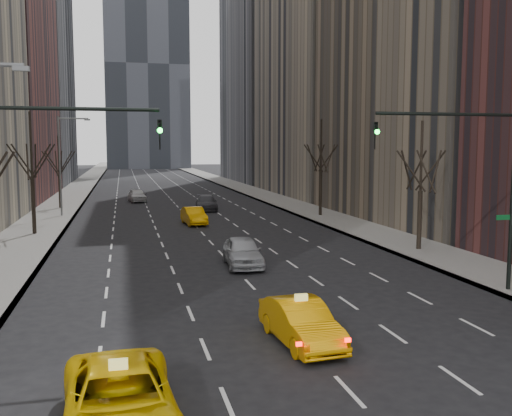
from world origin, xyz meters
TOP-DOWN VIEW (x-y plane):
  - sidewalk_left at (-12.25, 70.00)m, footprint 4.50×320.00m
  - sidewalk_right at (12.25, 70.00)m, footprint 4.50×320.00m
  - bld_left_deep at (-21.50, 96.00)m, footprint 14.00×30.00m
  - bld_right_far at (21.50, 64.00)m, footprint 14.00×28.00m
  - bld_right_deep at (21.50, 95.00)m, footprint 14.00×30.00m
  - tree_lw_c at (-12.00, 34.00)m, footprint 3.36×3.50m
  - tree_lw_d at (-12.00, 52.00)m, footprint 3.36×3.50m
  - tree_rw_b at (12.00, 22.00)m, footprint 3.36×3.50m
  - tree_rw_c at (12.00, 40.00)m, footprint 3.36×3.50m
  - traffic_mast_left at (-9.11, 12.00)m, footprint 6.69×0.39m
  - traffic_mast_right at (9.11, 12.00)m, footprint 6.69×0.39m
  - streetlight_far at (-10.84, 45.00)m, footprint 2.83×0.22m
  - taxi_suv at (-5.86, 3.08)m, footprint 2.77×5.54m
  - taxi_sedan at (-0.13, 7.80)m, footprint 1.89×4.46m
  - silver_sedan_ahead at (0.53, 20.15)m, footprint 2.15×4.74m
  - far_taxi at (-0.02, 37.29)m, footprint 1.88×4.45m
  - far_suv_grey at (2.53, 47.61)m, footprint 2.56×5.30m
  - far_car_white at (-4.10, 58.35)m, footprint 2.30×4.66m

SIDE VIEW (x-z plane):
  - sidewalk_left at x=-12.25m, z-range 0.00..0.15m
  - sidewalk_right at x=12.25m, z-range 0.00..0.15m
  - far_taxi at x=-0.02m, z-range 0.00..1.43m
  - taxi_sedan at x=-0.13m, z-range 0.00..1.43m
  - far_suv_grey at x=2.53m, z-range 0.00..1.49m
  - taxi_suv at x=-5.86m, z-range 0.00..1.51m
  - far_car_white at x=-4.10m, z-range 0.00..1.53m
  - silver_sedan_ahead at x=0.53m, z-range 0.00..1.58m
  - tree_lw_d at x=-12.00m, z-range -0.12..7.24m
  - tree_rw_b at x=12.00m, z-range -0.19..7.63m
  - tree_lw_c at x=-12.00m, z-range -0.33..8.41m
  - tree_rw_c at x=12.00m, z-range -0.33..8.41m
  - traffic_mast_left at x=-9.11m, z-range 1.49..9.49m
  - traffic_mast_right at x=9.11m, z-range 1.49..9.49m
  - streetlight_far at x=-10.84m, z-range 1.12..10.12m
  - bld_right_far at x=21.50m, z-range 0.00..50.00m
  - bld_right_deep at x=21.50m, z-range 0.00..58.00m
  - bld_left_deep at x=-21.50m, z-range 0.00..60.00m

